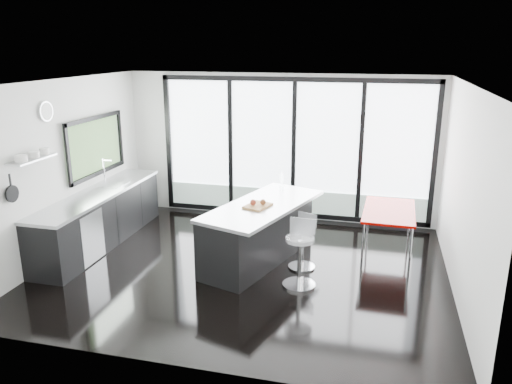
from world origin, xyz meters
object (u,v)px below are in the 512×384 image
(island, at_px, (259,231))
(red_table, at_px, (388,232))
(bar_stool_near, at_px, (299,262))
(bar_stool_far, at_px, (302,248))

(island, bearing_deg, red_table, 21.41)
(bar_stool_near, xyz_separation_m, red_table, (1.21, 1.51, 0.00))
(red_table, bearing_deg, island, -158.59)
(bar_stool_near, height_order, red_table, red_table)
(island, bearing_deg, bar_stool_near, -43.65)
(bar_stool_far, height_order, red_table, red_table)
(island, height_order, bar_stool_near, island)
(bar_stool_far, distance_m, red_table, 1.55)
(bar_stool_far, bearing_deg, red_table, 56.98)
(island, xyz_separation_m, bar_stool_far, (0.71, -0.13, -0.16))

